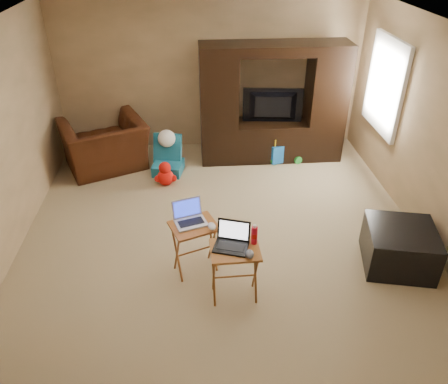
{
  "coord_description": "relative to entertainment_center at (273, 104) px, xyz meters",
  "views": [
    {
      "loc": [
        -0.33,
        -4.38,
        3.42
      ],
      "look_at": [
        0.0,
        -0.2,
        0.8
      ],
      "focal_mm": 35.0,
      "sensor_mm": 36.0,
      "label": 1
    }
  ],
  "objects": [
    {
      "name": "floor",
      "position": [
        -0.96,
        -2.16,
        -0.94
      ],
      "size": [
        5.5,
        5.5,
        0.0
      ],
      "primitive_type": "plane",
      "color": "tan",
      "rests_on": "ground"
    },
    {
      "name": "ceiling",
      "position": [
        -0.96,
        -2.16,
        1.56
      ],
      "size": [
        5.5,
        5.5,
        0.0
      ],
      "primitive_type": "plane",
      "rotation": [
        3.14,
        0.0,
        0.0
      ],
      "color": "silver",
      "rests_on": "ground"
    },
    {
      "name": "wall_back",
      "position": [
        -0.96,
        0.59,
        0.31
      ],
      "size": [
        5.0,
        0.0,
        5.0
      ],
      "primitive_type": "plane",
      "rotation": [
        1.57,
        0.0,
        0.0
      ],
      "color": "tan",
      "rests_on": "ground"
    },
    {
      "name": "wall_front",
      "position": [
        -0.96,
        -4.91,
        0.31
      ],
      "size": [
        5.0,
        0.0,
        5.0
      ],
      "primitive_type": "plane",
      "rotation": [
        -1.57,
        0.0,
        0.0
      ],
      "color": "tan",
      "rests_on": "ground"
    },
    {
      "name": "wall_right",
      "position": [
        1.54,
        -2.16,
        0.31
      ],
      "size": [
        0.0,
        5.5,
        5.5
      ],
      "primitive_type": "plane",
      "rotation": [
        1.57,
        0.0,
        -1.57
      ],
      "color": "tan",
      "rests_on": "ground"
    },
    {
      "name": "window_pane",
      "position": [
        1.52,
        -0.61,
        0.46
      ],
      "size": [
        0.0,
        1.2,
        1.2
      ],
      "primitive_type": "plane",
      "rotation": [
        1.57,
        0.0,
        -1.57
      ],
      "color": "white",
      "rests_on": "ground"
    },
    {
      "name": "window_frame",
      "position": [
        1.5,
        -0.61,
        0.46
      ],
      "size": [
        0.06,
        1.14,
        1.34
      ],
      "primitive_type": "cube",
      "color": "white",
      "rests_on": "ground"
    },
    {
      "name": "entertainment_center",
      "position": [
        0.0,
        0.0,
        0.0
      ],
      "size": [
        2.3,
        0.57,
        1.88
      ],
      "primitive_type": "cube",
      "rotation": [
        0.0,
        0.0,
        -0.0
      ],
      "color": "black",
      "rests_on": "floor"
    },
    {
      "name": "television",
      "position": [
        0.0,
        -0.04,
        -0.04
      ],
      "size": [
        0.96,
        0.23,
        0.55
      ],
      "primitive_type": "imported",
      "rotation": [
        0.0,
        0.0,
        3.03
      ],
      "color": "black",
      "rests_on": "entertainment_center"
    },
    {
      "name": "recliner",
      "position": [
        -2.68,
        -0.16,
        -0.55
      ],
      "size": [
        1.53,
        1.46,
        0.79
      ],
      "primitive_type": "imported",
      "rotation": [
        0.0,
        0.0,
        3.55
      ],
      "color": "#43220E",
      "rests_on": "floor"
    },
    {
      "name": "child_rocker",
      "position": [
        -1.69,
        -0.41,
        -0.64
      ],
      "size": [
        0.54,
        0.59,
        0.59
      ],
      "primitive_type": null,
      "rotation": [
        0.0,
        0.0,
        -0.21
      ],
      "color": "#16607D",
      "rests_on": "floor"
    },
    {
      "name": "plush_toy",
      "position": [
        -1.72,
        -0.79,
        -0.75
      ],
      "size": [
        0.34,
        0.29,
        0.38
      ],
      "primitive_type": null,
      "color": "red",
      "rests_on": "floor"
    },
    {
      "name": "push_toy",
      "position": [
        0.23,
        -0.11,
        -0.71
      ],
      "size": [
        0.71,
        0.6,
        0.45
      ],
      "primitive_type": null,
      "rotation": [
        0.0,
        0.0,
        0.32
      ],
      "color": "blue",
      "rests_on": "floor"
    },
    {
      "name": "ottoman",
      "position": [
        1.02,
        -2.8,
        -0.7
      ],
      "size": [
        0.89,
        0.89,
        0.48
      ],
      "primitive_type": "cube",
      "rotation": [
        0.0,
        0.0,
        -0.22
      ],
      "color": "black",
      "rests_on": "floor"
    },
    {
      "name": "tray_table_left",
      "position": [
        -1.31,
        -2.73,
        -0.62
      ],
      "size": [
        0.59,
        0.53,
        0.63
      ],
      "primitive_type": "cube",
      "rotation": [
        0.0,
        0.0,
        0.37
      ],
      "color": "#AC6129",
      "rests_on": "floor"
    },
    {
      "name": "tray_table_right",
      "position": [
        -0.91,
        -3.18,
        -0.62
      ],
      "size": [
        0.5,
        0.41,
        0.64
      ],
      "primitive_type": "cube",
      "rotation": [
        0.0,
        0.0,
        0.02
      ],
      "color": "#8F5B22",
      "rests_on": "floor"
    },
    {
      "name": "laptop_left",
      "position": [
        -1.34,
        -2.7,
        -0.19
      ],
      "size": [
        0.4,
        0.36,
        0.24
      ],
      "primitive_type": "cube",
      "rotation": [
        0.0,
        0.0,
        0.3
      ],
      "color": "#B8B8BD",
      "rests_on": "tray_table_left"
    },
    {
      "name": "laptop_right",
      "position": [
        -0.95,
        -3.16,
        -0.18
      ],
      "size": [
        0.4,
        0.37,
        0.24
      ],
      "primitive_type": "cube",
      "rotation": [
        0.0,
        0.0,
        -0.31
      ],
      "color": "black",
      "rests_on": "tray_table_right"
    },
    {
      "name": "mouse_left",
      "position": [
        -1.12,
        -2.8,
        -0.28
      ],
      "size": [
        0.1,
        0.14,
        0.05
      ],
      "primitive_type": "ellipsoid",
      "rotation": [
        0.0,
        0.0,
        0.19
      ],
      "color": "silver",
      "rests_on": "tray_table_left"
    },
    {
      "name": "mouse_right",
      "position": [
        -0.78,
        -3.3,
        -0.27
      ],
      "size": [
        0.1,
        0.14,
        0.05
      ],
      "primitive_type": "ellipsoid",
      "rotation": [
        0.0,
        0.0,
        -0.11
      ],
      "color": "#424247",
      "rests_on": "tray_table_right"
    },
    {
      "name": "water_bottle",
      "position": [
        -0.71,
        -3.1,
        -0.2
      ],
      "size": [
        0.06,
        0.06,
        0.2
      ],
      "primitive_type": "cylinder",
      "color": "red",
      "rests_on": "tray_table_right"
    }
  ]
}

